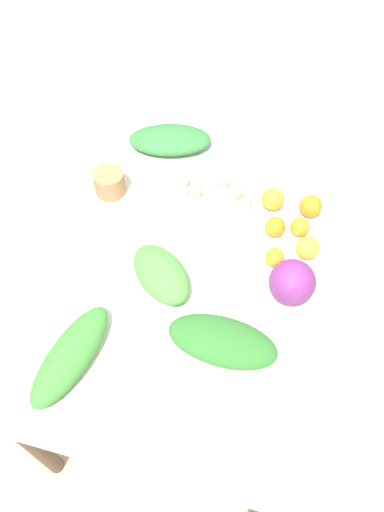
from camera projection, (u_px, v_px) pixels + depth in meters
name	position (u px, v px, depth m)	size (l,w,h in m)	color
ground_plane	(192.00, 351.00, 2.30)	(8.00, 8.00, 0.00)	#C6B289
dining_table	(192.00, 275.00, 1.75)	(1.37, 0.93, 0.77)	silver
cabbage_purple	(292.00, 282.00, 1.53)	(0.14, 0.14, 0.14)	#7A2D75
egg_carton	(210.00, 193.00, 1.77)	(0.16, 0.29, 0.09)	#B7B7B2
paper_bag	(109.00, 183.00, 1.79)	(0.11, 0.11, 0.09)	#997047
greens_bunch_dandelion	(222.00, 341.00, 1.46)	(0.33, 0.16, 0.07)	#2D6B28
greens_bunch_chard	(71.00, 355.00, 1.43)	(0.35, 0.12, 0.08)	#3D8433
greens_bunch_scallion	(170.00, 140.00, 1.93)	(0.32, 0.16, 0.07)	#337538
greens_bunch_beet_tops	(161.00, 274.00, 1.58)	(0.25, 0.15, 0.09)	#4C933D
orange_0	(311.00, 206.00, 1.74)	(0.08, 0.08, 0.08)	orange
orange_1	(308.00, 248.00, 1.64)	(0.08, 0.08, 0.08)	#F9A833
orange_2	(273.00, 199.00, 1.76)	(0.08, 0.08, 0.08)	orange
orange_3	(275.00, 227.00, 1.70)	(0.07, 0.07, 0.07)	orange
orange_4	(300.00, 227.00, 1.70)	(0.07, 0.07, 0.07)	orange
orange_5	(274.00, 257.00, 1.63)	(0.07, 0.07, 0.07)	orange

